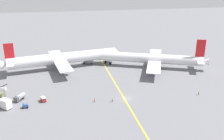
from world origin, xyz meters
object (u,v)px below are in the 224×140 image
at_px(gse_container_dolly_flat, 1,95).
at_px(gse_fuel_bowser_stubby, 19,97).
at_px(gse_gpu_cart_small, 25,106).
at_px(ground_crew_ramp_agent_by_cones, 95,100).
at_px(gse_catering_truck_tall, 4,103).
at_px(ground_crew_marshaller_foreground, 199,93).
at_px(airliner_at_gate_left, 64,58).
at_px(gse_baggage_cart_near_cluster, 43,99).
at_px(ground_crew_wing_walker_right, 112,100).
at_px(gse_belt_loader_portside, 1,89).
at_px(pushback_tug, 88,61).
at_px(airliner_being_pushed, 151,59).

bearing_deg(gse_container_dolly_flat, gse_fuel_bowser_stubby, -28.43).
height_order(gse_gpu_cart_small, ground_crew_ramp_agent_by_cones, gse_gpu_cart_small).
xyz_separation_m(gse_catering_truck_tall, gse_gpu_cart_small, (7.17, -1.69, -0.96)).
bearing_deg(ground_crew_marshaller_foreground, gse_gpu_cart_small, 176.21).
height_order(airliner_at_gate_left, gse_baggage_cart_near_cluster, airliner_at_gate_left).
relative_size(gse_container_dolly_flat, ground_crew_wing_walker_right, 2.24).
distance_m(gse_fuel_bowser_stubby, gse_belt_loader_portside, 13.71).
relative_size(gse_fuel_bowser_stubby, gse_baggage_cart_near_cluster, 1.67).
xyz_separation_m(gse_baggage_cart_near_cluster, gse_gpu_cart_small, (-6.22, -3.79, -0.07)).
distance_m(ground_crew_ramp_agent_by_cones, ground_crew_wing_walker_right, 6.71).
height_order(gse_gpu_cart_small, gse_belt_loader_portside, gse_belt_loader_portside).
bearing_deg(gse_catering_truck_tall, gse_baggage_cart_near_cluster, 8.93).
xyz_separation_m(gse_fuel_bowser_stubby, gse_container_dolly_flat, (-7.22, 3.91, -0.16)).
xyz_separation_m(pushback_tug, ground_crew_wing_walker_right, (2.71, -47.92, -0.33)).
relative_size(gse_fuel_bowser_stubby, ground_crew_marshaller_foreground, 3.12).
height_order(ground_crew_ramp_agent_by_cones, ground_crew_marshaller_foreground, ground_crew_marshaller_foreground).
bearing_deg(ground_crew_wing_walker_right, gse_belt_loader_portside, 154.88).
bearing_deg(gse_baggage_cart_near_cluster, pushback_tug, 61.45).
xyz_separation_m(pushback_tug, gse_catering_truck_tall, (-36.03, -43.72, 0.56)).
bearing_deg(gse_baggage_cart_near_cluster, airliner_being_pushed, 27.28).
bearing_deg(gse_fuel_bowser_stubby, gse_gpu_cart_small, -68.99).
xyz_separation_m(gse_baggage_cart_near_cluster, ground_crew_wing_walker_right, (25.35, -6.30, 0.01)).
distance_m(gse_catering_truck_tall, ground_crew_ramp_agent_by_cones, 32.32).
xyz_separation_m(airliner_being_pushed, ground_crew_marshaller_foreground, (6.34, -36.06, -3.88)).
distance_m(gse_baggage_cart_near_cluster, gse_belt_loader_portside, 22.16).
height_order(pushback_tug, gse_gpu_cart_small, pushback_tug).
bearing_deg(ground_crew_ramp_agent_by_cones, gse_catering_truck_tall, 175.11).
xyz_separation_m(gse_container_dolly_flat, gse_belt_loader_portside, (-1.32, 6.79, -0.35)).
relative_size(airliner_being_pushed, gse_fuel_bowser_stubby, 10.69).
relative_size(airliner_at_gate_left, gse_gpu_cart_small, 28.58).
relative_size(ground_crew_ramp_agent_by_cones, ground_crew_wing_walker_right, 0.95).
xyz_separation_m(gse_belt_loader_portside, ground_crew_ramp_agent_by_cones, (36.18, -18.60, 0.00)).
xyz_separation_m(airliner_being_pushed, gse_belt_loader_portside, (-71.39, -14.11, -3.91)).
distance_m(gse_fuel_bowser_stubby, gse_catering_truck_tall, 6.88).
height_order(pushback_tug, gse_catering_truck_tall, gse_catering_truck_tall).
xyz_separation_m(airliner_being_pushed, ground_crew_ramp_agent_by_cones, (-35.20, -32.71, -3.91)).
bearing_deg(gse_gpu_cart_small, ground_crew_ramp_agent_by_cones, -2.43).
distance_m(airliner_being_pushed, gse_belt_loader_portside, 72.87).
bearing_deg(ground_crew_wing_walker_right, gse_container_dolly_flat, 162.27).
bearing_deg(pushback_tug, ground_crew_wing_walker_right, -86.77).
xyz_separation_m(gse_container_dolly_flat, ground_crew_wing_walker_right, (41.42, -13.24, -0.30)).
xyz_separation_m(airliner_being_pushed, gse_container_dolly_flat, (-70.07, -20.90, -3.57)).
height_order(airliner_at_gate_left, gse_gpu_cart_small, airliner_at_gate_left).
bearing_deg(ground_crew_marshaller_foreground, pushback_tug, 127.11).
height_order(gse_fuel_bowser_stubby, ground_crew_marshaller_foreground, gse_fuel_bowser_stubby).
bearing_deg(gse_container_dolly_flat, gse_catering_truck_tall, -73.52).
bearing_deg(ground_crew_wing_walker_right, gse_baggage_cart_near_cluster, 166.05).
relative_size(airliner_being_pushed, gse_belt_loader_portside, 10.92).
distance_m(gse_gpu_cart_small, gse_belt_loader_portside, 20.79).
height_order(gse_catering_truck_tall, ground_crew_marshaller_foreground, gse_catering_truck_tall).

